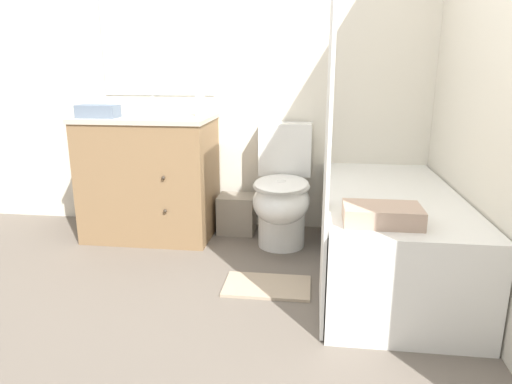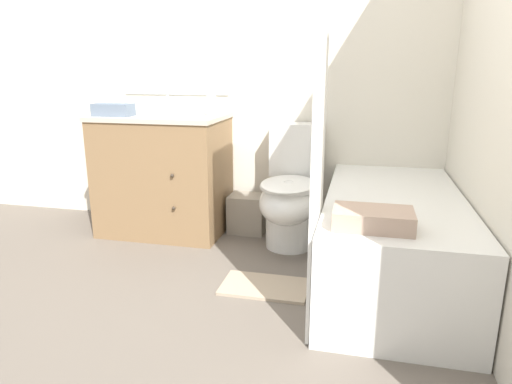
{
  "view_description": "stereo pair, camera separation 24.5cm",
  "coord_description": "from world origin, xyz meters",
  "px_view_note": "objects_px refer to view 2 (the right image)",
  "views": [
    {
      "loc": [
        0.38,
        -1.61,
        1.15
      ],
      "look_at": [
        0.08,
        0.74,
        0.5
      ],
      "focal_mm": 32.0,
      "sensor_mm": 36.0,
      "label": 1
    },
    {
      "loc": [
        0.62,
        -1.56,
        1.15
      ],
      "look_at": [
        0.08,
        0.74,
        0.5
      ],
      "focal_mm": 32.0,
      "sensor_mm": 36.0,
      "label": 2
    }
  ],
  "objects_px": {
    "wastebasket": "(248,213)",
    "tissue_box": "(168,108)",
    "vanity_cabinet": "(164,173)",
    "toilet": "(290,194)",
    "sink_faucet": "(173,107)",
    "bath_towel_folded": "(373,219)",
    "soap_dispenser": "(211,103)",
    "bath_mat": "(265,286)",
    "bathtub": "(391,238)",
    "hand_towel_folded": "(113,110)"
  },
  "relations": [
    {
      "from": "tissue_box",
      "to": "bath_mat",
      "type": "xyz_separation_m",
      "value": [
        0.82,
        -0.69,
        -0.88
      ]
    },
    {
      "from": "bath_towel_folded",
      "to": "hand_towel_folded",
      "type": "bearing_deg",
      "value": 152.75
    },
    {
      "from": "wastebasket",
      "to": "tissue_box",
      "type": "height_order",
      "value": "tissue_box"
    },
    {
      "from": "bath_towel_folded",
      "to": "bath_mat",
      "type": "xyz_separation_m",
      "value": [
        -0.53,
        0.29,
        -0.52
      ]
    },
    {
      "from": "bath_towel_folded",
      "to": "bath_mat",
      "type": "distance_m",
      "value": 0.8
    },
    {
      "from": "bath_mat",
      "to": "soap_dispenser",
      "type": "bearing_deg",
      "value": 125.71
    },
    {
      "from": "sink_faucet",
      "to": "bath_mat",
      "type": "height_order",
      "value": "sink_faucet"
    },
    {
      "from": "bathtub",
      "to": "bath_towel_folded",
      "type": "xyz_separation_m",
      "value": [
        -0.12,
        -0.55,
        0.28
      ]
    },
    {
      "from": "wastebasket",
      "to": "soap_dispenser",
      "type": "distance_m",
      "value": 0.82
    },
    {
      "from": "toilet",
      "to": "bath_towel_folded",
      "type": "relative_size",
      "value": 2.36
    },
    {
      "from": "tissue_box",
      "to": "bathtub",
      "type": "bearing_deg",
      "value": -16.49
    },
    {
      "from": "vanity_cabinet",
      "to": "bath_towel_folded",
      "type": "bearing_deg",
      "value": -35.8
    },
    {
      "from": "bathtub",
      "to": "soap_dispenser",
      "type": "height_order",
      "value": "soap_dispenser"
    },
    {
      "from": "toilet",
      "to": "hand_towel_folded",
      "type": "bearing_deg",
      "value": -176.44
    },
    {
      "from": "vanity_cabinet",
      "to": "wastebasket",
      "type": "relative_size",
      "value": 3.2
    },
    {
      "from": "toilet",
      "to": "bath_towel_folded",
      "type": "xyz_separation_m",
      "value": [
        0.5,
        -0.94,
        0.18
      ]
    },
    {
      "from": "tissue_box",
      "to": "toilet",
      "type": "bearing_deg",
      "value": -2.79
    },
    {
      "from": "bath_mat",
      "to": "tissue_box",
      "type": "bearing_deg",
      "value": 139.89
    },
    {
      "from": "soap_dispenser",
      "to": "bath_towel_folded",
      "type": "height_order",
      "value": "soap_dispenser"
    },
    {
      "from": "wastebasket",
      "to": "hand_towel_folded",
      "type": "relative_size",
      "value": 1.06
    },
    {
      "from": "vanity_cabinet",
      "to": "toilet",
      "type": "bearing_deg",
      "value": -5.03
    },
    {
      "from": "toilet",
      "to": "bathtub",
      "type": "xyz_separation_m",
      "value": [
        0.62,
        -0.39,
        -0.1
      ]
    },
    {
      "from": "vanity_cabinet",
      "to": "sink_faucet",
      "type": "height_order",
      "value": "sink_faucet"
    },
    {
      "from": "sink_faucet",
      "to": "toilet",
      "type": "height_order",
      "value": "sink_faucet"
    },
    {
      "from": "vanity_cabinet",
      "to": "hand_towel_folded",
      "type": "distance_m",
      "value": 0.54
    },
    {
      "from": "toilet",
      "to": "tissue_box",
      "type": "height_order",
      "value": "tissue_box"
    },
    {
      "from": "soap_dispenser",
      "to": "bath_towel_folded",
      "type": "bearing_deg",
      "value": -44.25
    },
    {
      "from": "hand_towel_folded",
      "to": "toilet",
      "type": "bearing_deg",
      "value": 3.56
    },
    {
      "from": "hand_towel_folded",
      "to": "tissue_box",
      "type": "bearing_deg",
      "value": 18.77
    },
    {
      "from": "sink_faucet",
      "to": "wastebasket",
      "type": "height_order",
      "value": "sink_faucet"
    },
    {
      "from": "toilet",
      "to": "hand_towel_folded",
      "type": "xyz_separation_m",
      "value": [
        -1.19,
        -0.07,
        0.53
      ]
    },
    {
      "from": "tissue_box",
      "to": "hand_towel_folded",
      "type": "xyz_separation_m",
      "value": [
        -0.34,
        -0.12,
        -0.01
      ]
    },
    {
      "from": "tissue_box",
      "to": "bath_mat",
      "type": "distance_m",
      "value": 1.39
    },
    {
      "from": "vanity_cabinet",
      "to": "bath_mat",
      "type": "xyz_separation_m",
      "value": [
        0.89,
        -0.73,
        -0.42
      ]
    },
    {
      "from": "toilet",
      "to": "soap_dispenser",
      "type": "xyz_separation_m",
      "value": [
        -0.56,
        0.09,
        0.57
      ]
    },
    {
      "from": "tissue_box",
      "to": "soap_dispenser",
      "type": "height_order",
      "value": "soap_dispenser"
    },
    {
      "from": "vanity_cabinet",
      "to": "bathtub",
      "type": "xyz_separation_m",
      "value": [
        1.54,
        -0.48,
        -0.18
      ]
    },
    {
      "from": "hand_towel_folded",
      "to": "soap_dispenser",
      "type": "bearing_deg",
      "value": 14.47
    },
    {
      "from": "vanity_cabinet",
      "to": "bath_mat",
      "type": "distance_m",
      "value": 1.23
    },
    {
      "from": "bath_towel_folded",
      "to": "soap_dispenser",
      "type": "bearing_deg",
      "value": 135.75
    },
    {
      "from": "vanity_cabinet",
      "to": "tissue_box",
      "type": "height_order",
      "value": "tissue_box"
    },
    {
      "from": "toilet",
      "to": "bath_mat",
      "type": "relative_size",
      "value": 1.69
    },
    {
      "from": "vanity_cabinet",
      "to": "toilet",
      "type": "height_order",
      "value": "vanity_cabinet"
    },
    {
      "from": "soap_dispenser",
      "to": "bath_towel_folded",
      "type": "distance_m",
      "value": 1.53
    },
    {
      "from": "soap_dispenser",
      "to": "bath_mat",
      "type": "relative_size",
      "value": 0.4
    },
    {
      "from": "sink_faucet",
      "to": "hand_towel_folded",
      "type": "distance_m",
      "value": 0.45
    },
    {
      "from": "tissue_box",
      "to": "soap_dispenser",
      "type": "xyz_separation_m",
      "value": [
        0.29,
        0.05,
        0.03
      ]
    },
    {
      "from": "sink_faucet",
      "to": "wastebasket",
      "type": "relative_size",
      "value": 0.52
    },
    {
      "from": "hand_towel_folded",
      "to": "bath_towel_folded",
      "type": "xyz_separation_m",
      "value": [
        1.69,
        -0.87,
        -0.35
      ]
    },
    {
      "from": "bathtub",
      "to": "wastebasket",
      "type": "relative_size",
      "value": 5.56
    }
  ]
}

